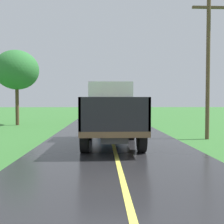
% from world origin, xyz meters
% --- Properties ---
extents(banana_truck_near, '(2.38, 5.82, 2.80)m').
position_xyz_m(banana_truck_near, '(-0.12, 10.56, 1.47)').
color(banana_truck_near, '#2D2D30').
rests_on(banana_truck_near, road_surface).
extents(banana_truck_far, '(2.38, 5.81, 2.80)m').
position_xyz_m(banana_truck_far, '(0.26, 25.44, 1.48)').
color(banana_truck_far, '#2D2D30').
rests_on(banana_truck_far, road_surface).
extents(utility_pole_roadside, '(1.70, 0.20, 7.14)m').
position_xyz_m(utility_pole_roadside, '(4.95, 11.89, 3.82)').
color(utility_pole_roadside, brown).
rests_on(utility_pole_roadside, ground).
extents(roadside_tree_near_left, '(3.61, 3.61, 6.21)m').
position_xyz_m(roadside_tree_near_left, '(-7.57, 20.55, 4.57)').
color(roadside_tree_near_left, '#4C3823').
rests_on(roadside_tree_near_left, ground).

